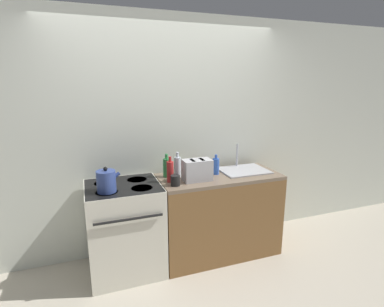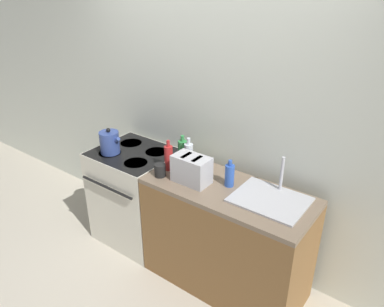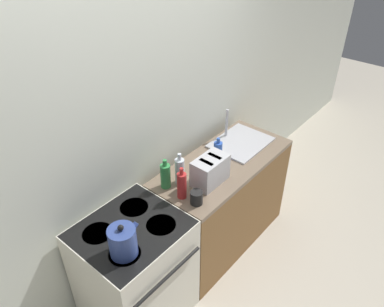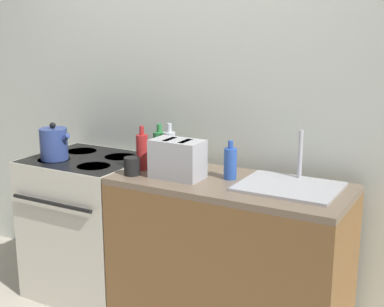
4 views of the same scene
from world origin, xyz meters
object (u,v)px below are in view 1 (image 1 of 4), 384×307
(bottle_clear, at_px, (177,167))
(cup_black, at_px, (175,180))
(kettle, at_px, (106,181))
(bottle_green, at_px, (167,167))
(toaster, at_px, (197,170))
(stove, at_px, (125,227))
(bottle_red, at_px, (170,171))
(bottle_blue, at_px, (216,166))

(bottle_clear, bearing_deg, cup_black, -111.84)
(kettle, bearing_deg, bottle_clear, 14.75)
(kettle, xyz_separation_m, bottle_green, (0.63, 0.24, 0.00))
(toaster, bearing_deg, stove, 172.05)
(bottle_red, xyz_separation_m, bottle_green, (0.01, 0.17, -0.01))
(bottle_green, bearing_deg, bottle_blue, -10.30)
(stove, bearing_deg, bottle_blue, 1.28)
(stove, xyz_separation_m, bottle_red, (0.46, -0.05, 0.56))
(bottle_clear, bearing_deg, stove, -173.42)
(stove, bearing_deg, toaster, -7.95)
(bottle_red, relative_size, cup_black, 2.54)
(bottle_blue, xyz_separation_m, cup_black, (-0.52, -0.20, -0.04))
(toaster, xyz_separation_m, bottle_blue, (0.26, 0.12, -0.02))
(bottle_blue, xyz_separation_m, bottle_green, (-0.52, 0.10, 0.01))
(bottle_clear, bearing_deg, bottle_blue, -6.03)
(toaster, relative_size, bottle_red, 1.10)
(stove, xyz_separation_m, bottle_blue, (1.00, 0.02, 0.54))
(kettle, xyz_separation_m, bottle_red, (0.62, 0.07, 0.01))
(toaster, bearing_deg, cup_black, -163.24)
(kettle, height_order, bottle_clear, bottle_clear)
(bottle_clear, relative_size, cup_black, 2.61)
(toaster, bearing_deg, kettle, -178.45)
(toaster, relative_size, bottle_blue, 1.33)
(kettle, distance_m, bottle_clear, 0.76)
(kettle, height_order, toaster, kettle)
(toaster, height_order, bottle_clear, bottle_clear)
(stove, distance_m, bottle_red, 0.73)
(stove, bearing_deg, bottle_clear, 6.58)
(stove, relative_size, bottle_blue, 4.26)
(kettle, height_order, bottle_blue, kettle)
(bottle_red, bearing_deg, cup_black, -83.27)
(stove, height_order, toaster, toaster)
(cup_black, bearing_deg, bottle_green, 90.90)
(kettle, bearing_deg, bottle_green, 21.15)
(bottle_red, relative_size, bottle_clear, 0.97)
(bottle_blue, relative_size, bottle_clear, 0.81)
(cup_black, bearing_deg, bottle_clear, 68.16)
(bottle_blue, bearing_deg, bottle_green, 169.70)
(kettle, xyz_separation_m, bottle_blue, (1.15, 0.15, -0.01))
(bottle_blue, xyz_separation_m, bottle_clear, (-0.42, 0.04, 0.02))
(kettle, height_order, bottle_green, bottle_green)
(bottle_green, bearing_deg, stove, -166.11)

